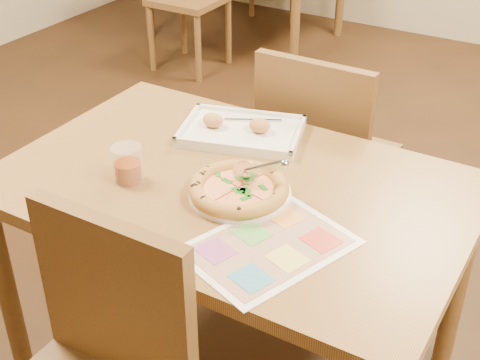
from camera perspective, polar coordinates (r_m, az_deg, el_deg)
The scene contains 8 objects.
dining_table at distance 1.90m, azimuth -0.63°, elevation -2.37°, with size 1.30×0.85×0.72m.
chair_far at distance 2.39m, azimuth 6.89°, elevation 3.25°, with size 0.42×0.42×0.47m.
plate at distance 1.79m, azimuth 0.00°, elevation -1.16°, with size 0.28×0.28×0.01m, color white.
pizza at distance 1.77m, azimuth -0.11°, elevation -0.75°, with size 0.27×0.27×0.04m.
pizza_cutter at distance 1.75m, azimuth 1.63°, elevation 0.87°, with size 0.14×0.06×0.08m.
appetizer_tray at distance 2.08m, azimuth 0.05°, elevation 4.18°, with size 0.42×0.35×0.06m.
glass_tumbler at distance 1.86m, azimuth -9.55°, elevation 1.17°, with size 0.08×0.08×0.11m.
menu at distance 1.61m, azimuth 2.47°, elevation -5.66°, with size 0.28×0.39×0.01m, color white.
Camera 1 is at (0.82, -1.34, 1.70)m, focal length 50.00 mm.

